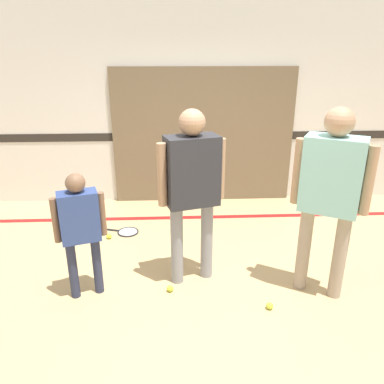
{
  "coord_description": "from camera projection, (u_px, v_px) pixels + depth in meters",
  "views": [
    {
      "loc": [
        -0.29,
        -3.37,
        2.26
      ],
      "look_at": [
        -0.13,
        0.01,
        0.97
      ],
      "focal_mm": 35.0,
      "sensor_mm": 36.0,
      "label": 1
    }
  ],
  "objects": [
    {
      "name": "ground_plane",
      "position": [
        204.0,
        278.0,
        3.96
      ],
      "size": [
        16.0,
        16.0,
        0.0
      ],
      "primitive_type": "plane",
      "color": "tan"
    },
    {
      "name": "person_student_left",
      "position": [
        80.0,
        223.0,
        3.43
      ],
      "size": [
        0.46,
        0.29,
        1.25
      ],
      "rotation": [
        0.0,
        0.0,
        0.31
      ],
      "color": "#2D334C",
      "rests_on": "ground_plane"
    },
    {
      "name": "wall_panel",
      "position": [
        203.0,
        137.0,
        5.69
      ],
      "size": [
        2.74,
        0.05,
        2.04
      ],
      "color": "#756047",
      "rests_on": "ground_plane"
    },
    {
      "name": "tennis_ball_near_instructor",
      "position": [
        170.0,
        289.0,
        3.73
      ],
      "size": [
        0.07,
        0.07,
        0.07
      ],
      "primitive_type": "sphere",
      "color": "#CCE038",
      "rests_on": "ground_plane"
    },
    {
      "name": "tennis_ball_by_spare_racket",
      "position": [
        109.0,
        236.0,
        4.78
      ],
      "size": [
        0.07,
        0.07,
        0.07
      ],
      "primitive_type": "sphere",
      "color": "#CCE038",
      "rests_on": "ground_plane"
    },
    {
      "name": "floor_stripe",
      "position": [
        196.0,
        217.0,
        5.39
      ],
      "size": [
        14.4,
        0.1,
        0.01
      ],
      "color": "red",
      "rests_on": "ground_plane"
    },
    {
      "name": "tennis_ball_stray_left",
      "position": [
        270.0,
        306.0,
        3.48
      ],
      "size": [
        0.07,
        0.07,
        0.07
      ],
      "primitive_type": "sphere",
      "color": "#CCE038",
      "rests_on": "ground_plane"
    },
    {
      "name": "person_student_right",
      "position": [
        331.0,
        185.0,
        3.36
      ],
      "size": [
        0.61,
        0.5,
        1.82
      ],
      "rotation": [
        0.0,
        0.0,
        2.63
      ],
      "color": "tan",
      "rests_on": "ground_plane"
    },
    {
      "name": "racket_spare_on_floor",
      "position": [
        127.0,
        232.0,
        4.94
      ],
      "size": [
        0.5,
        0.35,
        0.03
      ],
      "rotation": [
        0.0,
        0.0,
        2.85
      ],
      "color": "#28282D",
      "rests_on": "ground_plane"
    },
    {
      "name": "wall_back",
      "position": [
        193.0,
        98.0,
        5.54
      ],
      "size": [
        16.0,
        0.07,
        3.2
      ],
      "color": "silver",
      "rests_on": "ground_plane"
    },
    {
      "name": "person_instructor",
      "position": [
        192.0,
        180.0,
        3.57
      ],
      "size": [
        0.65,
        0.4,
        1.77
      ],
      "rotation": [
        0.0,
        0.0,
        0.29
      ],
      "color": "gray",
      "rests_on": "ground_plane"
    }
  ]
}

